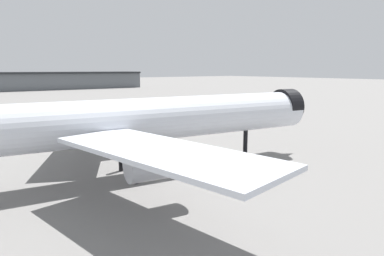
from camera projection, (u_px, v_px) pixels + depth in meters
The scene contains 4 objects.
ground at pixel (164, 167), 48.61m from camera, with size 900.00×900.00×0.00m, color slate.
airliner_near_gate at pixel (143, 121), 43.89m from camera, with size 58.10×52.47×16.35m.
terminal_building at pixel (3, 81), 214.93m from camera, with size 177.39×37.67×18.04m.
traffic_cone_near_nose at pixel (156, 127), 78.93m from camera, with size 0.58×0.58×0.72m, color #F2600C.
Camera 1 is at (-25.46, -39.64, 13.85)m, focal length 31.73 mm.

